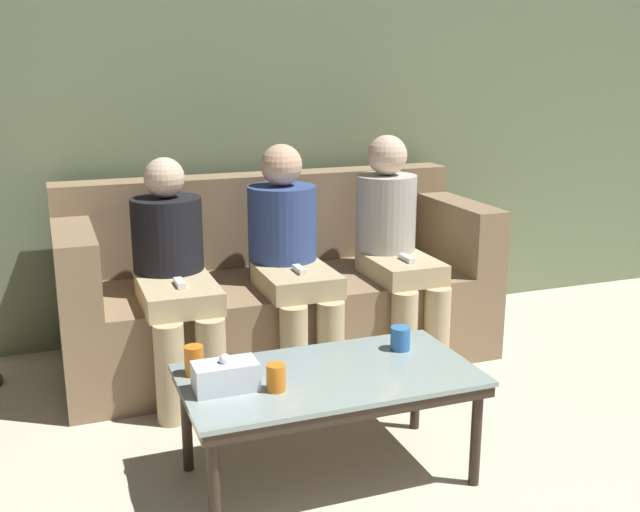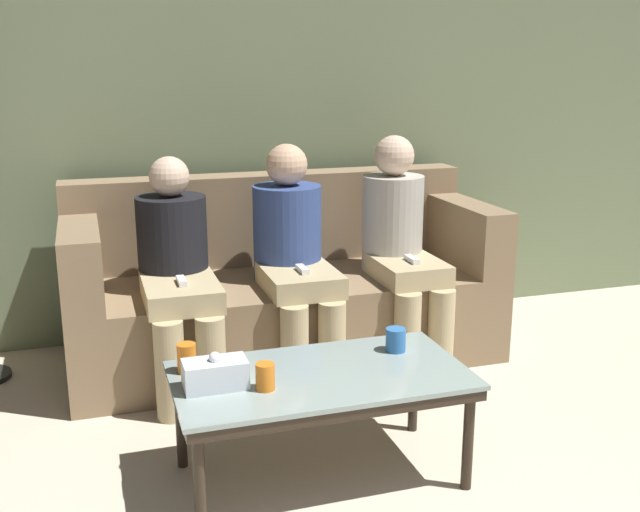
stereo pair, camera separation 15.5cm
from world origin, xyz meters
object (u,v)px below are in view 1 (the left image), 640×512
at_px(couch, 277,292).
at_px(cup_far_center, 194,361).
at_px(cup_near_left, 276,378).
at_px(tissue_box, 225,376).
at_px(seated_person_left_end, 173,269).
at_px(seated_person_mid_left, 289,252).
at_px(cup_near_right, 400,338).
at_px(coffee_table, 329,384).
at_px(seated_person_mid_right, 394,241).

distance_m(couch, cup_far_center, 1.27).
relative_size(cup_near_left, tissue_box, 0.43).
bearing_deg(couch, tissue_box, -114.52).
bearing_deg(cup_far_center, cup_near_left, -44.43).
relative_size(tissue_box, seated_person_left_end, 0.20).
distance_m(cup_far_center, seated_person_left_end, 0.86).
relative_size(seated_person_left_end, seated_person_mid_left, 0.96).
bearing_deg(seated_person_mid_left, tissue_box, -118.88).
bearing_deg(cup_near_right, coffee_table, -161.41).
xyz_separation_m(cup_near_right, tissue_box, (-0.73, -0.13, 0.01)).
distance_m(cup_near_left, seated_person_mid_right, 1.48).
bearing_deg(cup_near_left, coffee_table, 18.78).
bearing_deg(seated_person_left_end, coffee_table, -69.07).
bearing_deg(seated_person_mid_left, seated_person_mid_right, 0.06).
distance_m(couch, seated_person_mid_left, 0.34).
distance_m(cup_near_right, tissue_box, 0.74).
relative_size(tissue_box, seated_person_mid_right, 0.19).
distance_m(couch, tissue_box, 1.38).
bearing_deg(couch, seated_person_left_end, -157.46).
relative_size(coffee_table, seated_person_left_end, 0.98).
relative_size(cup_far_center, seated_person_left_end, 0.10).
bearing_deg(cup_near_right, cup_far_center, 177.19).
bearing_deg(seated_person_left_end, cup_near_right, -50.63).
xyz_separation_m(tissue_box, seated_person_mid_right, (1.14, 1.04, 0.15)).
distance_m(coffee_table, cup_far_center, 0.49).
distance_m(cup_far_center, seated_person_mid_left, 1.09).
bearing_deg(seated_person_left_end, seated_person_mid_right, 1.05).
bearing_deg(seated_person_mid_left, couch, 90.00).
bearing_deg(seated_person_left_end, seated_person_mid_left, 2.04).
height_order(couch, cup_far_center, couch).
relative_size(cup_near_right, cup_far_center, 0.84).
relative_size(coffee_table, cup_far_center, 9.81).
height_order(coffee_table, cup_near_left, cup_near_left).
xyz_separation_m(coffee_table, tissue_box, (-0.38, -0.01, 0.09)).
distance_m(cup_near_right, cup_far_center, 0.81).
relative_size(couch, coffee_table, 2.03).
height_order(seated_person_left_end, seated_person_mid_right, seated_person_mid_right).
distance_m(cup_near_left, cup_far_center, 0.33).
bearing_deg(seated_person_mid_right, coffee_table, -126.41).
xyz_separation_m(tissue_box, seated_person_mid_left, (0.57, 1.03, 0.14)).
bearing_deg(seated_person_mid_left, cup_near_right, -80.08).
xyz_separation_m(seated_person_left_end, seated_person_mid_left, (0.57, 0.02, 0.02)).
bearing_deg(cup_far_center, seated_person_left_end, 84.92).
xyz_separation_m(couch, seated_person_left_end, (-0.57, -0.24, 0.24)).
height_order(couch, seated_person_mid_left, seated_person_mid_left).
height_order(coffee_table, cup_far_center, cup_far_center).
relative_size(coffee_table, seated_person_mid_left, 0.95).
bearing_deg(cup_near_left, cup_far_center, 135.57).
xyz_separation_m(cup_near_left, seated_person_mid_left, (0.41, 1.10, 0.15)).
xyz_separation_m(coffee_table, cup_near_right, (0.34, 0.12, 0.09)).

